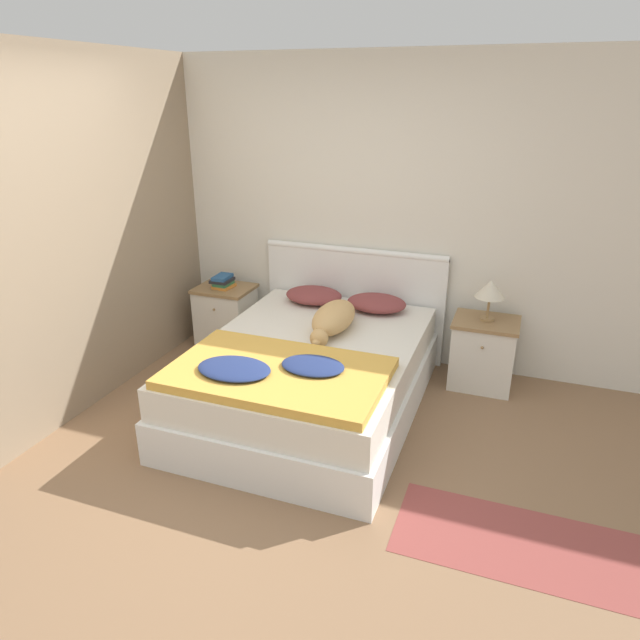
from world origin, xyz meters
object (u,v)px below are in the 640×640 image
object	(u,v)px
bed	(310,377)
pillow_left	(314,295)
nightstand_left	(226,316)
table_lamp	(490,290)
pillow_right	(377,303)
dog	(333,319)
book_stack	(223,282)
nightstand_right	(483,353)

from	to	relation	value
bed	pillow_left	world-z (taller)	pillow_left
nightstand_left	table_lamp	size ratio (longest dim) A/B	1.71
bed	nightstand_left	world-z (taller)	nightstand_left
pillow_left	pillow_right	distance (m)	0.56
dog	table_lamp	distance (m)	1.24
bed	table_lamp	bearing A→B (deg)	35.75
nightstand_left	dog	size ratio (longest dim) A/B	0.71
book_stack	nightstand_right	bearing A→B (deg)	0.31
pillow_right	nightstand_left	bearing A→B (deg)	179.10
nightstand_right	book_stack	bearing A→B (deg)	-179.69
nightstand_right	dog	xyz separation A→B (m)	(-1.09, -0.56, 0.36)
bed	book_stack	xyz separation A→B (m)	(-1.17, 0.82, 0.36)
pillow_left	nightstand_left	bearing A→B (deg)	178.53
nightstand_left	table_lamp	world-z (taller)	table_lamp
nightstand_right	pillow_left	distance (m)	1.48
dog	table_lamp	xyz separation A→B (m)	(1.09, 0.57, 0.18)
dog	pillow_right	bearing A→B (deg)	69.98
table_lamp	pillow_right	bearing A→B (deg)	-177.98
pillow_right	pillow_left	bearing A→B (deg)	180.00
pillow_right	book_stack	bearing A→B (deg)	179.61
pillow_left	table_lamp	world-z (taller)	table_lamp
pillow_left	dog	size ratio (longest dim) A/B	0.62
nightstand_left	pillow_right	distance (m)	1.48
nightstand_right	pillow_left	bearing A→B (deg)	-179.10
table_lamp	pillow_left	bearing A→B (deg)	-178.75
book_stack	bed	bearing A→B (deg)	-34.99
nightstand_left	dog	bearing A→B (deg)	-23.97
book_stack	table_lamp	size ratio (longest dim) A/B	0.63
nightstand_left	pillow_left	world-z (taller)	pillow_left
dog	pillow_left	bearing A→B (deg)	124.17
bed	nightstand_left	size ratio (longest dim) A/B	3.70
nightstand_right	pillow_left	size ratio (longest dim) A/B	1.15
nightstand_left	pillow_right	xyz separation A→B (m)	(1.45, -0.02, 0.32)
nightstand_left	pillow_left	xyz separation A→B (m)	(0.89, -0.02, 0.32)
bed	nightstand_right	size ratio (longest dim) A/B	3.70
pillow_left	book_stack	bearing A→B (deg)	179.36
book_stack	table_lamp	world-z (taller)	table_lamp
nightstand_right	table_lamp	size ratio (longest dim) A/B	1.71
nightstand_left	bed	bearing A→B (deg)	-35.47
nightstand_left	pillow_right	bearing A→B (deg)	-0.90
bed	table_lamp	distance (m)	1.54
nightstand_left	dog	xyz separation A→B (m)	(1.25, -0.56, 0.36)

